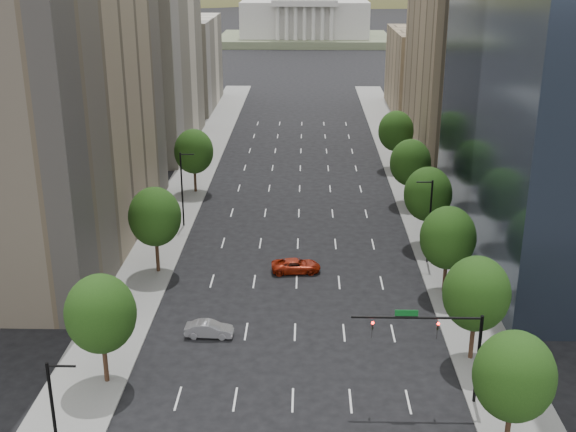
# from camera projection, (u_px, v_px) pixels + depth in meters

# --- Properties ---
(sidewalk_left) EXTENTS (6.00, 200.00, 0.15)m
(sidewalk_left) POSITION_uv_depth(u_px,v_px,m) (159.00, 242.00, 80.99)
(sidewalk_left) COLOR slate
(sidewalk_left) RESTS_ON ground
(sidewalk_right) EXTENTS (6.00, 200.00, 0.15)m
(sidewalk_right) POSITION_uv_depth(u_px,v_px,m) (438.00, 244.00, 80.26)
(sidewalk_right) COLOR slate
(sidewalk_right) RESTS_ON ground
(midrise_cream_left) EXTENTS (14.00, 30.00, 35.00)m
(midrise_cream_left) POSITION_uv_depth(u_px,v_px,m) (145.00, 38.00, 115.66)
(midrise_cream_left) COLOR beige
(midrise_cream_left) RESTS_ON ground
(filler_left) EXTENTS (14.00, 26.00, 18.00)m
(filler_left) POSITION_uv_depth(u_px,v_px,m) (181.00, 63.00, 149.57)
(filler_left) COLOR beige
(filler_left) RESTS_ON ground
(parking_tan_right) EXTENTS (14.00, 30.00, 30.00)m
(parking_tan_right) POSITION_uv_depth(u_px,v_px,m) (463.00, 58.00, 112.52)
(parking_tan_right) COLOR #8C7759
(parking_tan_right) RESTS_ON ground
(filler_right) EXTENTS (14.00, 26.00, 16.00)m
(filler_right) POSITION_uv_depth(u_px,v_px,m) (427.00, 71.00, 145.91)
(filler_right) COLOR #8C7759
(filler_right) RESTS_ON ground
(tree_right_0) EXTENTS (5.20, 5.20, 8.39)m
(tree_right_0) POSITION_uv_depth(u_px,v_px,m) (514.00, 376.00, 45.60)
(tree_right_0) COLOR #382316
(tree_right_0) RESTS_ON ground
(tree_right_1) EXTENTS (5.20, 5.20, 8.75)m
(tree_right_1) POSITION_uv_depth(u_px,v_px,m) (476.00, 294.00, 55.81)
(tree_right_1) COLOR #382316
(tree_right_1) RESTS_ON ground
(tree_right_2) EXTENTS (5.20, 5.20, 8.61)m
(tree_right_2) POSITION_uv_depth(u_px,v_px,m) (448.00, 238.00, 67.13)
(tree_right_2) COLOR #382316
(tree_right_2) RESTS_ON ground
(tree_right_3) EXTENTS (5.20, 5.20, 8.89)m
(tree_right_3) POSITION_uv_depth(u_px,v_px,m) (428.00, 194.00, 78.31)
(tree_right_3) COLOR #382316
(tree_right_3) RESTS_ON ground
(tree_right_4) EXTENTS (5.20, 5.20, 8.46)m
(tree_right_4) POSITION_uv_depth(u_px,v_px,m) (410.00, 163.00, 91.61)
(tree_right_4) COLOR #382316
(tree_right_4) RESTS_ON ground
(tree_right_5) EXTENTS (5.20, 5.20, 8.75)m
(tree_right_5) POSITION_uv_depth(u_px,v_px,m) (396.00, 131.00, 106.54)
(tree_right_5) COLOR #382316
(tree_right_5) RESTS_ON ground
(tree_left_0) EXTENTS (5.20, 5.20, 8.75)m
(tree_left_0) POSITION_uv_depth(u_px,v_px,m) (101.00, 314.00, 52.71)
(tree_left_0) COLOR #382316
(tree_left_0) RESTS_ON ground
(tree_left_1) EXTENTS (5.20, 5.20, 8.97)m
(tree_left_1) POSITION_uv_depth(u_px,v_px,m) (155.00, 217.00, 71.43)
(tree_left_1) COLOR #382316
(tree_left_1) RESTS_ON ground
(tree_left_2) EXTENTS (5.20, 5.20, 8.68)m
(tree_left_2) POSITION_uv_depth(u_px,v_px,m) (194.00, 151.00, 95.95)
(tree_left_2) COLOR #382316
(tree_left_2) RESTS_ON ground
(streetlight_rn) EXTENTS (1.70, 0.20, 9.00)m
(streetlight_rn) POSITION_uv_depth(u_px,v_px,m) (429.00, 219.00, 73.98)
(streetlight_rn) COLOR black
(streetlight_rn) RESTS_ON ground
(streetlight_ls) EXTENTS (1.70, 0.20, 9.00)m
(streetlight_ls) POSITION_uv_depth(u_px,v_px,m) (56.00, 426.00, 41.73)
(streetlight_ls) COLOR black
(streetlight_ls) RESTS_ON ground
(streetlight_ln) EXTENTS (1.70, 0.20, 9.00)m
(streetlight_ln) POSITION_uv_depth(u_px,v_px,m) (182.00, 187.00, 84.01)
(streetlight_ln) COLOR black
(streetlight_ln) RESTS_ON ground
(traffic_signal) EXTENTS (9.12, 0.40, 7.38)m
(traffic_signal) POSITION_uv_depth(u_px,v_px,m) (444.00, 339.00, 50.45)
(traffic_signal) COLOR black
(traffic_signal) RESTS_ON ground
(capitol) EXTENTS (60.00, 40.00, 35.20)m
(capitol) POSITION_uv_depth(u_px,v_px,m) (305.00, 18.00, 255.95)
(capitol) COLOR #596647
(capitol) RESTS_ON ground
(foothills) EXTENTS (720.00, 413.00, 263.00)m
(foothills) POSITION_uv_depth(u_px,v_px,m) (348.00, 40.00, 599.51)
(foothills) COLOR olive
(foothills) RESTS_ON ground
(car_silver) EXTENTS (4.12, 1.58, 1.34)m
(car_silver) POSITION_uv_depth(u_px,v_px,m) (209.00, 329.00, 60.97)
(car_silver) COLOR #9D9DA2
(car_silver) RESTS_ON ground
(car_red_far) EXTENTS (5.15, 2.75, 1.37)m
(car_red_far) POSITION_uv_depth(u_px,v_px,m) (296.00, 266.00, 73.28)
(car_red_far) COLOR maroon
(car_red_far) RESTS_ON ground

